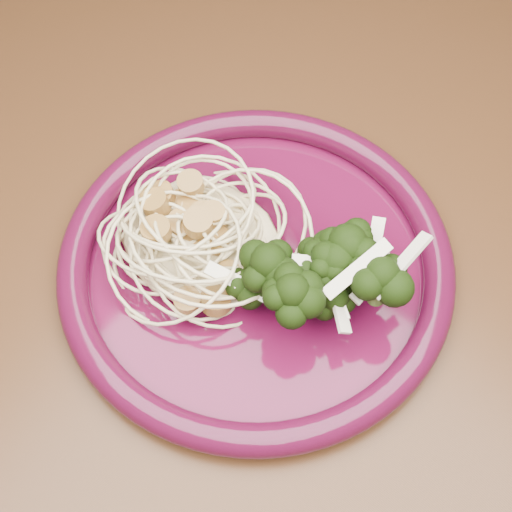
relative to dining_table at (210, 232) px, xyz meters
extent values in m
plane|color=brown|center=(0.00, 0.00, -0.65)|extent=(3.50, 3.50, 0.00)
cube|color=#472814|center=(0.00, 0.00, 0.08)|extent=(1.20, 0.80, 0.04)
cylinder|color=#472814|center=(-0.55, 0.35, -0.30)|extent=(0.06, 0.06, 0.71)
cylinder|color=#450924|center=(0.10, -0.05, 0.10)|extent=(0.35, 0.35, 0.01)
torus|color=#450924|center=(0.10, -0.05, 0.11)|extent=(0.36, 0.36, 0.02)
ellipsoid|color=beige|center=(0.05, -0.06, 0.12)|extent=(0.15, 0.14, 0.03)
ellipsoid|color=black|center=(0.15, -0.04, 0.13)|extent=(0.13, 0.17, 0.05)
camera|label=1|loc=(0.27, -0.27, 0.57)|focal=50.00mm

